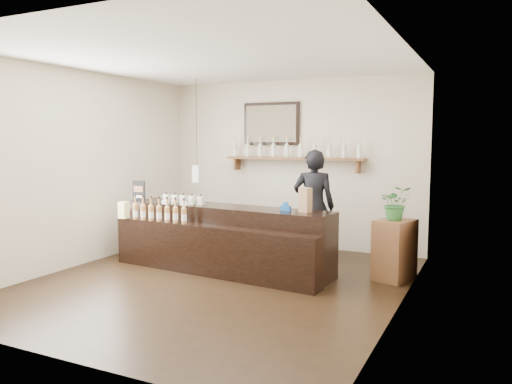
{
  "coord_description": "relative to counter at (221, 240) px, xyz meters",
  "views": [
    {
      "loc": [
        3.14,
        -5.36,
        1.81
      ],
      "look_at": [
        0.21,
        0.7,
        1.1
      ],
      "focal_mm": 35.0,
      "sensor_mm": 36.0,
      "label": 1
    }
  ],
  "objects": [
    {
      "name": "ground",
      "position": [
        0.27,
        -0.58,
        -0.42
      ],
      "size": [
        5.0,
        5.0,
        0.0
      ],
      "primitive_type": "plane",
      "color": "black",
      "rests_on": "ground"
    },
    {
      "name": "room_shell",
      "position": [
        0.27,
        -0.58,
        1.29
      ],
      "size": [
        5.0,
        5.0,
        5.0
      ],
      "color": "beige",
      "rests_on": "ground"
    },
    {
      "name": "back_wall_decor",
      "position": [
        0.11,
        1.79,
        1.34
      ],
      "size": [
        2.66,
        0.96,
        1.69
      ],
      "color": "brown",
      "rests_on": "ground"
    },
    {
      "name": "counter",
      "position": [
        0.0,
        0.0,
        0.0
      ],
      "size": [
        3.2,
        1.11,
        1.03
      ],
      "color": "black",
      "rests_on": "ground"
    },
    {
      "name": "promo_sign",
      "position": [
        -1.48,
        0.07,
        0.62
      ],
      "size": [
        0.22,
        0.03,
        0.31
      ],
      "color": "black",
      "rests_on": "counter"
    },
    {
      "name": "paper_bag",
      "position": [
        1.22,
        0.05,
        0.62
      ],
      "size": [
        0.17,
        0.15,
        0.31
      ],
      "color": "#896142",
      "rests_on": "counter"
    },
    {
      "name": "tape_dispenser",
      "position": [
        0.94,
        0.05,
        0.51
      ],
      "size": [
        0.14,
        0.07,
        0.12
      ],
      "color": "#164FA0",
      "rests_on": "counter"
    },
    {
      "name": "side_cabinet",
      "position": [
        2.27,
        0.55,
        -0.03
      ],
      "size": [
        0.53,
        0.63,
        0.78
      ],
      "color": "brown",
      "rests_on": "ground"
    },
    {
      "name": "potted_plant",
      "position": [
        2.27,
        0.55,
        0.58
      ],
      "size": [
        0.48,
        0.45,
        0.44
      ],
      "primitive_type": "imported",
      "rotation": [
        0.0,
        0.0,
        0.3
      ],
      "color": "#2B6D2F",
      "rests_on": "side_cabinet"
    },
    {
      "name": "shopkeeper",
      "position": [
        1.02,
        0.97,
        0.53
      ],
      "size": [
        0.77,
        0.59,
        1.89
      ],
      "primitive_type": "imported",
      "rotation": [
        0.0,
        0.0,
        3.35
      ],
      "color": "black",
      "rests_on": "ground"
    }
  ]
}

